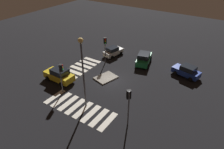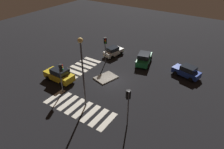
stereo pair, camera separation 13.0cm
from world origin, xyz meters
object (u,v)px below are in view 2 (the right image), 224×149
(car_white, at_px, (113,51))
(traffic_light_north, at_px, (128,99))
(car_green, at_px, (144,59))
(traffic_light_south, at_px, (105,44))
(car_blue, at_px, (187,71))
(traffic_island, at_px, (106,78))
(car_yellow, at_px, (59,75))
(street_lamp, at_px, (82,63))
(traffic_light_east, at_px, (61,71))

(car_white, bearing_deg, traffic_light_north, -130.06)
(car_green, bearing_deg, traffic_light_south, 106.75)
(car_blue, bearing_deg, traffic_island, 48.91)
(traffic_island, xyz_separation_m, car_yellow, (4.05, -5.08, 0.86))
(traffic_island, bearing_deg, traffic_light_north, 48.61)
(traffic_island, relative_size, traffic_light_south, 0.79)
(car_blue, xyz_separation_m, traffic_light_south, (3.07, -12.13, 2.48))
(car_yellow, bearing_deg, car_green, -124.02)
(car_yellow, height_order, street_lamp, street_lamp)
(car_yellow, distance_m, traffic_light_east, 3.69)
(car_blue, distance_m, traffic_light_north, 13.47)
(traffic_light_south, relative_size, street_lamp, 0.52)
(traffic_island, height_order, car_yellow, car_yellow)
(car_green, relative_size, traffic_light_north, 1.08)
(traffic_island, xyz_separation_m, street_lamp, (6.25, 1.43, 5.63))
(car_blue, relative_size, car_white, 1.08)
(car_white, bearing_deg, car_yellow, -178.19)
(traffic_light_north, height_order, traffic_light_east, traffic_light_north)
(street_lamp, bearing_deg, car_yellow, -108.67)
(car_green, distance_m, car_yellow, 13.44)
(car_green, relative_size, street_lamp, 0.55)
(car_white, relative_size, traffic_light_south, 0.88)
(traffic_island, xyz_separation_m, car_blue, (-6.84, 9.47, 0.75))
(car_white, height_order, traffic_light_east, traffic_light_east)
(car_blue, bearing_deg, car_white, 13.16)
(traffic_island, height_order, car_white, car_white)
(traffic_light_east, height_order, street_lamp, street_lamp)
(traffic_light_east, bearing_deg, street_lamp, -64.20)
(car_white, bearing_deg, traffic_light_east, -165.71)
(car_blue, height_order, traffic_light_east, traffic_light_east)
(car_white, relative_size, traffic_light_east, 0.94)
(car_green, xyz_separation_m, traffic_light_north, (13.13, 4.38, 2.34))
(traffic_light_north, distance_m, street_lamp, 6.09)
(street_lamp, bearing_deg, car_blue, 148.47)
(traffic_island, distance_m, car_yellow, 6.56)
(car_blue, height_order, car_yellow, car_yellow)
(car_green, xyz_separation_m, traffic_light_east, (12.70, -5.25, 2.17))
(car_green, height_order, traffic_light_north, traffic_light_north)
(traffic_island, relative_size, car_blue, 0.83)
(car_blue, distance_m, car_yellow, 18.17)
(car_yellow, xyz_separation_m, traffic_light_east, (1.69, 2.46, 2.17))
(car_blue, relative_size, traffic_light_south, 0.95)
(car_blue, xyz_separation_m, car_yellow, (10.89, -14.55, 0.11))
(traffic_island, distance_m, car_green, 7.48)
(traffic_light_north, xyz_separation_m, street_lamp, (0.08, -5.58, 2.44))
(car_white, height_order, street_lamp, street_lamp)
(traffic_light_north, bearing_deg, traffic_light_east, 43.46)
(car_green, height_order, car_white, car_green)
(traffic_island, distance_m, street_lamp, 8.54)
(traffic_light_south, bearing_deg, traffic_island, -9.31)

